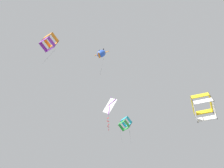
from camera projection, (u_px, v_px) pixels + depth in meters
The scene contains 5 objects.
kite_fish_near_left at pixel (101, 54), 31.15m from camera, with size 1.99×1.80×6.11m.
kite_box_near_right at pixel (203, 107), 20.52m from camera, with size 2.67×2.53×2.59m.
kite_box_low_drifter at pixel (49, 42), 30.33m from camera, with size 2.12×2.04×6.23m.
kite_diamond_highest at pixel (110, 106), 22.85m from camera, with size 2.17×1.34×5.44m.
kite_box_far_centre at pixel (125, 124), 31.59m from camera, with size 1.78×1.77×4.44m.
Camera 1 is at (-19.75, 7.85, 3.17)m, focal length 44.47 mm.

